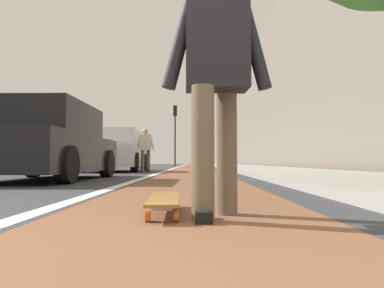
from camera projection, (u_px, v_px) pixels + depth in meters
ground_plane at (193, 173)px, 10.96m from camera, size 80.00×80.00×0.00m
bike_lane_paint at (194, 167)px, 24.95m from camera, size 56.00×1.81×0.00m
lane_stripe_white at (176, 168)px, 20.96m from camera, size 52.00×0.16×0.01m
sidewalk_curb at (248, 167)px, 18.93m from camera, size 52.00×3.20×0.10m
building_facade at (276, 95)px, 23.14m from camera, size 40.00×1.20×9.50m
skateboard at (164, 200)px, 2.39m from camera, size 0.85×0.23×0.11m
skater_person at (216, 72)px, 2.28m from camera, size 0.47×0.72×1.64m
parked_car_near at (46, 144)px, 6.87m from camera, size 4.02×1.96×1.47m
parked_car_mid at (115, 152)px, 12.81m from camera, size 4.14×2.07×1.49m
traffic_light at (175, 125)px, 26.99m from camera, size 0.33×0.28×4.66m
pedestrian_distant at (145, 147)px, 12.15m from camera, size 0.42×0.66×1.50m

